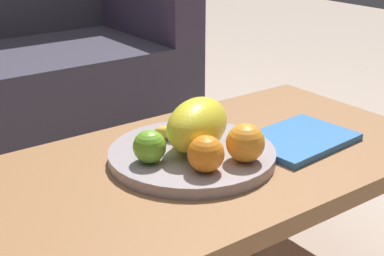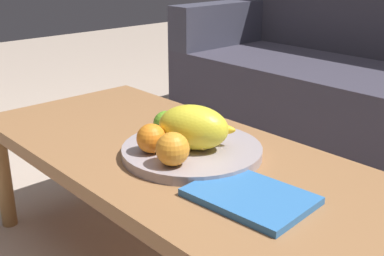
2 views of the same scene
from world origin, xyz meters
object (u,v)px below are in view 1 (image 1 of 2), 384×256
orange_left (206,154)px  apple_front (149,147)px  banana_bunch (187,130)px  magazine (299,139)px  coffee_table (173,186)px  orange_front (245,143)px  melon_large_front (197,125)px  fruit_bowl (192,155)px

orange_left → apple_front: bearing=123.2°
banana_bunch → magazine: size_ratio=0.63×
banana_bunch → coffee_table: bearing=-145.6°
orange_front → magazine: orange_front is taller
orange_front → magazine: 0.22m
melon_large_front → orange_left: size_ratio=2.46×
fruit_bowl → banana_bunch: (0.01, 0.04, 0.04)m
coffee_table → orange_left: size_ratio=17.01×
fruit_bowl → apple_front: (-0.11, 0.00, 0.05)m
fruit_bowl → magazine: fruit_bowl is taller
fruit_bowl → orange_left: 0.12m
coffee_table → orange_left: orange_left is taller
orange_left → orange_front: bearing=-6.3°
magazine → apple_front: bearing=164.4°
orange_front → orange_left: size_ratio=1.09×
melon_large_front → banana_bunch: bearing=87.8°
banana_bunch → magazine: 0.27m
coffee_table → banana_bunch: bearing=34.4°
fruit_bowl → orange_left: orange_left is taller
apple_front → magazine: 0.37m
melon_large_front → orange_left: 0.11m
apple_front → orange_left: bearing=-56.8°
orange_front → banana_bunch: size_ratio=0.50×
banana_bunch → fruit_bowl: bearing=-108.5°
melon_large_front → orange_front: bearing=-67.6°
coffee_table → fruit_bowl: 0.08m
melon_large_front → orange_front: size_ratio=2.26×
fruit_bowl → melon_large_front: bearing=-25.8°
coffee_table → apple_front: 0.11m
magazine → orange_front: bearing=-173.3°
orange_front → banana_bunch: bearing=105.9°
orange_left → banana_bunch: orange_left is taller
banana_bunch → orange_left: bearing=-111.0°
apple_front → magazine: size_ratio=0.27×
fruit_bowl → magazine: (0.26, -0.07, -0.00)m
melon_large_front → banana_bunch: melon_large_front is taller
coffee_table → apple_front: apple_front is taller
coffee_table → magazine: (0.31, -0.06, 0.05)m
orange_left → banana_bunch: 0.14m
coffee_table → orange_front: (0.11, -0.10, 0.11)m
orange_front → apple_front: 0.19m
orange_front → banana_bunch: orange_front is taller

